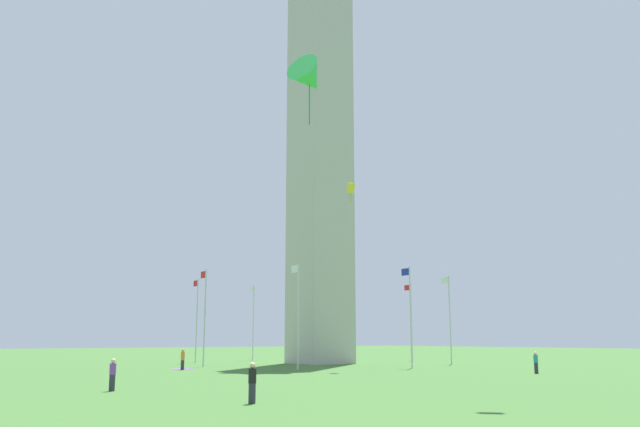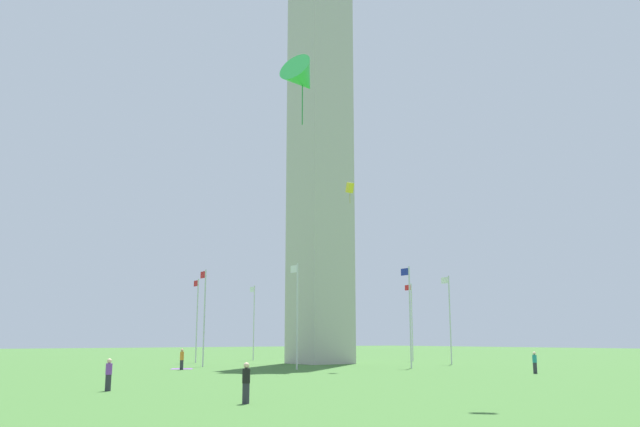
% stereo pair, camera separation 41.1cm
% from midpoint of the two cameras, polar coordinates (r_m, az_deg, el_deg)
% --- Properties ---
extents(ground_plane, '(260.00, 260.00, 0.00)m').
position_cam_midpoint_polar(ground_plane, '(70.49, -0.17, -12.88)').
color(ground_plane, '#3D6B2D').
extents(obelisk_monument, '(5.37, 5.37, 48.81)m').
position_cam_midpoint_polar(obelisk_monument, '(73.75, -0.16, 6.43)').
color(obelisk_monument, '#B7B2A8').
rests_on(obelisk_monument, ground).
extents(flagpole_n, '(1.12, 0.14, 9.02)m').
position_cam_midpoint_polar(flagpole_n, '(81.77, -5.96, -9.09)').
color(flagpole_n, silver).
rests_on(flagpole_n, ground).
extents(flagpole_ne, '(1.12, 0.14, 9.02)m').
position_cam_midpoint_polar(flagpole_ne, '(73.68, -10.80, -8.78)').
color(flagpole_ne, silver).
rests_on(flagpole_ne, ground).
extents(flagpole_e, '(1.12, 0.14, 9.02)m').
position_cam_midpoint_polar(flagpole_e, '(63.35, -10.16, -8.51)').
color(flagpole_e, silver).
rests_on(flagpole_e, ground).
extents(flagpole_se, '(1.12, 0.14, 9.02)m').
position_cam_midpoint_polar(flagpole_se, '(57.17, -2.15, -8.44)').
color(flagpole_se, silver).
rests_on(flagpole_se, ground).
extents(flagpole_s, '(1.12, 0.14, 9.02)m').
position_cam_midpoint_polar(flagpole_s, '(60.24, 7.63, -8.47)').
color(flagpole_s, silver).
rests_on(flagpole_s, ground).
extents(flagpole_sw, '(1.12, 0.14, 9.02)m').
position_cam_midpoint_polar(flagpole_sw, '(69.90, 10.99, -8.68)').
color(flagpole_sw, silver).
rests_on(flagpole_sw, ground).
extents(flagpole_w, '(1.12, 0.14, 9.02)m').
position_cam_midpoint_polar(flagpole_w, '(79.38, 7.75, -9.00)').
color(flagpole_w, silver).
rests_on(flagpole_w, ground).
extents(flagpole_nw, '(1.12, 0.14, 9.02)m').
position_cam_midpoint_polar(flagpole_nw, '(83.95, 1.14, -9.19)').
color(flagpole_nw, silver).
rests_on(flagpole_nw, ground).
extents(person_orange_shirt, '(0.32, 0.32, 1.73)m').
position_cam_midpoint_polar(person_orange_shirt, '(57.46, -12.02, -12.26)').
color(person_orange_shirt, '#2D2D38').
rests_on(person_orange_shirt, ground).
extents(person_black_shirt, '(0.32, 0.32, 1.62)m').
position_cam_midpoint_polar(person_black_shirt, '(27.59, -6.33, -14.40)').
color(person_black_shirt, '#2D2D38').
rests_on(person_black_shirt, ground).
extents(person_teal_shirt, '(0.32, 0.32, 1.61)m').
position_cam_midpoint_polar(person_teal_shirt, '(53.13, 17.98, -12.19)').
color(person_teal_shirt, '#2D2D38').
rests_on(person_teal_shirt, ground).
extents(person_purple_shirt, '(0.32, 0.32, 1.59)m').
position_cam_midpoint_polar(person_purple_shirt, '(35.41, -17.86, -13.17)').
color(person_purple_shirt, '#2D2D38').
rests_on(person_purple_shirt, ground).
extents(kite_yellow_box, '(0.80, 0.59, 1.91)m').
position_cam_midpoint_polar(kite_yellow_box, '(58.70, 2.48, 2.23)').
color(kite_yellow_box, yellow).
extents(kite_green_delta, '(1.83, 2.03, 2.73)m').
position_cam_midpoint_polar(kite_green_delta, '(25.73, -1.38, 11.65)').
color(kite_green_delta, green).
extents(picnic_blanket_near_first_person, '(2.16, 2.27, 0.01)m').
position_cam_midpoint_polar(picnic_blanket_near_first_person, '(59.38, -12.03, -13.03)').
color(picnic_blanket_near_first_person, purple).
rests_on(picnic_blanket_near_first_person, ground).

